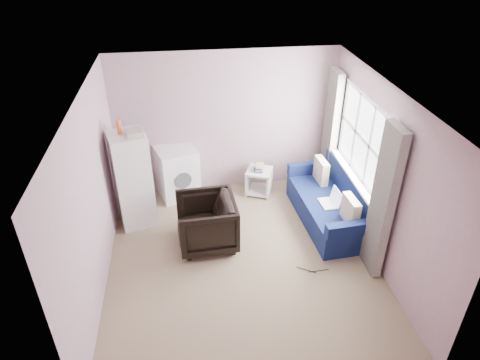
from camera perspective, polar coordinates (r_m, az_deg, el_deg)
The scene contains 8 objects.
room at distance 5.58m, azimuth 0.52°, elevation -0.96°, with size 3.84×4.24×2.54m.
armchair at distance 6.37m, azimuth -4.51°, elevation -5.37°, with size 0.84×0.79×0.87m, color black.
fridge at distance 6.83m, azimuth -14.12°, elevation 0.10°, with size 0.67×0.66×1.78m.
washing_machine at distance 7.55m, azimuth -8.39°, elevation 1.18°, with size 0.81×0.81×0.91m.
side_table at distance 7.62m, azimuth 2.57°, elevation 0.04°, with size 0.55×0.55×0.58m.
sofa at distance 7.06m, azimuth 12.31°, elevation -3.20°, with size 1.00×1.96×0.85m.
window_dressing at distance 6.67m, azimuth 14.83°, elevation 2.28°, with size 0.17×2.62×2.18m.
floor_cables at distance 6.25m, azimuth 9.66°, elevation -11.80°, with size 0.44×0.16×0.01m.
Camera 1 is at (-0.67, -4.65, 4.24)m, focal length 32.00 mm.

